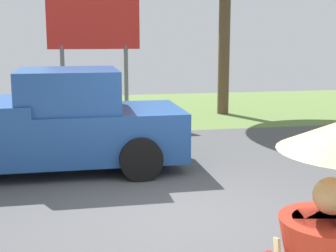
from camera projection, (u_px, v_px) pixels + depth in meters
name	position (u px, v px, depth m)	size (l,w,h in m)	color
ground_plane	(149.00, 165.00, 9.69)	(40.00, 22.00, 0.20)	#4C4C4F
pickup_truck	(44.00, 124.00, 9.01)	(5.20, 2.28, 1.88)	#1E478C
roadside_billboard	(94.00, 33.00, 13.72)	(2.60, 0.12, 3.50)	slate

